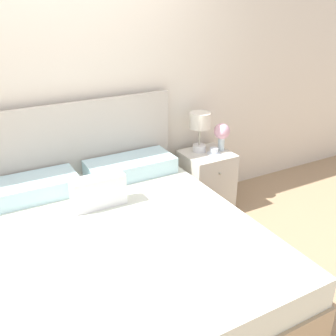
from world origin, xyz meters
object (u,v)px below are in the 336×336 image
Objects in this scene: nightstand at (206,180)px; flower_vase at (222,133)px; teacup at (214,151)px; bed at (118,256)px; table_lamp at (200,125)px.

flower_vase reaches higher than nightstand.
flower_vase is 0.19m from teacup.
bed is 3.57× the size of nightstand.
bed is at bearing -149.53° from nightstand.
flower_vase is 2.09× the size of teacup.
nightstand is 2.14× the size of flower_vase.
nightstand is 4.47× the size of teacup.
table_lamp is at bearing 34.01° from bed.
bed reaches higher than table_lamp.
bed is 1.66m from flower_vase.
table_lamp is at bearing 119.10° from nightstand.
bed is 5.35× the size of table_lamp.
nightstand is (1.25, 0.74, -0.01)m from bed.
table_lamp reaches higher than teacup.
table_lamp is 2.99× the size of teacup.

